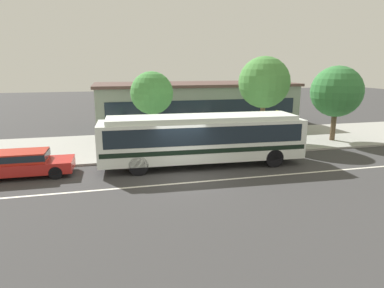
% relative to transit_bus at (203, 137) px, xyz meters
% --- Properties ---
extents(ground_plane, '(120.00, 120.00, 0.00)m').
position_rel_transit_bus_xyz_m(ground_plane, '(-1.44, -1.83, -1.61)').
color(ground_plane, '#383738').
extents(sidewalk_slab, '(60.00, 8.00, 0.12)m').
position_rel_transit_bus_xyz_m(sidewalk_slab, '(-1.44, 5.35, -1.55)').
color(sidewalk_slab, '#9B9A94').
rests_on(sidewalk_slab, ground_plane).
extents(lane_stripe_center, '(56.00, 0.16, 0.01)m').
position_rel_transit_bus_xyz_m(lane_stripe_center, '(-1.44, -2.63, -1.61)').
color(lane_stripe_center, silver).
rests_on(lane_stripe_center, ground_plane).
extents(transit_bus, '(11.16, 2.96, 2.77)m').
position_rel_transit_bus_xyz_m(transit_bus, '(0.00, 0.00, 0.00)').
color(transit_bus, silver).
rests_on(transit_bus, ground_plane).
extents(sedan_behind_bus, '(4.49, 1.80, 1.29)m').
position_rel_transit_bus_xyz_m(sedan_behind_bus, '(-9.13, 0.22, -0.89)').
color(sedan_behind_bus, red).
rests_on(sedan_behind_bus, ground_plane).
extents(pedestrian_waiting_near_sign, '(0.48, 0.48, 1.66)m').
position_rel_transit_bus_xyz_m(pedestrian_waiting_near_sign, '(1.49, 2.18, -0.52)').
color(pedestrian_waiting_near_sign, '#23234C').
rests_on(pedestrian_waiting_near_sign, sidewalk_slab).
extents(pedestrian_walking_along_curb, '(0.37, 0.37, 1.69)m').
position_rel_transit_bus_xyz_m(pedestrian_walking_along_curb, '(0.86, 2.20, -0.51)').
color(pedestrian_walking_along_curb, '#72635E').
rests_on(pedestrian_walking_along_curb, sidewalk_slab).
extents(pedestrian_standing_by_tree, '(0.35, 0.35, 1.62)m').
position_rel_transit_bus_xyz_m(pedestrian_standing_by_tree, '(-3.84, 3.12, -0.55)').
color(pedestrian_standing_by_tree, '#2A3E2D').
rests_on(pedestrian_standing_by_tree, sidewalk_slab).
extents(bus_stop_sign, '(0.08, 0.44, 2.51)m').
position_rel_transit_bus_xyz_m(bus_stop_sign, '(5.46, 1.90, 0.12)').
color(bus_stop_sign, gray).
rests_on(bus_stop_sign, sidewalk_slab).
extents(street_tree_near_stop, '(2.76, 2.76, 4.94)m').
position_rel_transit_bus_xyz_m(street_tree_near_stop, '(-2.17, 4.48, 2.04)').
color(street_tree_near_stop, brown).
rests_on(street_tree_near_stop, sidewalk_slab).
extents(street_tree_mid_block, '(3.58, 3.58, 5.93)m').
position_rel_transit_bus_xyz_m(street_tree_mid_block, '(5.68, 4.52, 2.63)').
color(street_tree_mid_block, brown).
rests_on(street_tree_mid_block, sidewalk_slab).
extents(street_tree_far_end, '(3.58, 3.58, 5.30)m').
position_rel_transit_bus_xyz_m(street_tree_far_end, '(10.74, 3.42, 2.00)').
color(street_tree_far_end, brown).
rests_on(street_tree_far_end, sidewalk_slab).
extents(station_building, '(17.88, 7.15, 3.87)m').
position_rel_transit_bus_xyz_m(station_building, '(2.76, 12.57, 0.33)').
color(station_building, gray).
rests_on(station_building, ground_plane).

